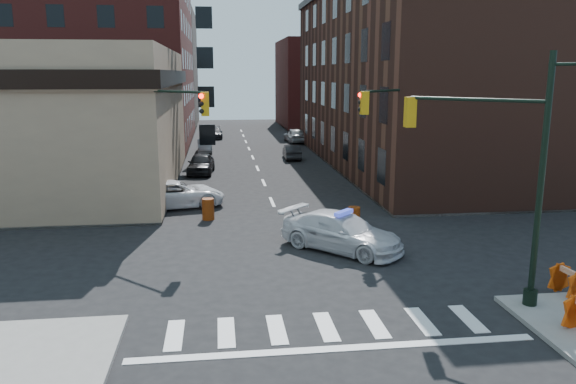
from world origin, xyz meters
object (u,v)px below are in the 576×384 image
object	(u,v)px
police_car	(342,232)
barricade_se_a	(568,282)
barrel_bank	(208,209)
barrel_road	(354,218)
pedestrian_b	(54,197)
parked_car_wnear	(201,163)
parked_car_wfar	(205,146)
barricade_nw_a	(151,202)
parked_car_enear	(292,152)
pedestrian_a	(125,206)
pickup	(176,194)

from	to	relation	value
police_car	barricade_se_a	size ratio (longest dim) A/B	4.56
barrel_bank	barrel_road	bearing A→B (deg)	-20.34
barrel_road	pedestrian_b	bearing A→B (deg)	164.58
parked_car_wnear	barrel_bank	size ratio (longest dim) A/B	4.06
parked_car_wfar	barricade_nw_a	size ratio (longest dim) A/B	2.97
parked_car_wnear	parked_car_wfar	world-z (taller)	parked_car_wnear
parked_car_enear	pedestrian_a	bearing A→B (deg)	62.96
parked_car_wfar	pickup	bearing A→B (deg)	-95.39
parked_car_wnear	parked_car_enear	xyz separation A→B (m)	(7.79, 6.33, -0.13)
parked_car_wnear	barrel_road	world-z (taller)	parked_car_wnear
pedestrian_b	barricade_se_a	bearing A→B (deg)	-57.93
pedestrian_b	barrel_road	world-z (taller)	pedestrian_b
pedestrian_a	barrel_bank	world-z (taller)	pedestrian_a
pedestrian_a	barrel_bank	xyz separation A→B (m)	(4.10, 0.41, -0.37)
parked_car_enear	pedestrian_b	size ratio (longest dim) A/B	2.07
barricade_se_a	pedestrian_b	bearing A→B (deg)	50.07
parked_car_wfar	barricade_se_a	bearing A→B (deg)	-73.57
pickup	barricade_se_a	distance (m)	20.63
pickup	parked_car_wfar	distance (m)	22.71
parked_car_wfar	barrel_road	distance (m)	29.36
barricade_nw_a	pickup	bearing A→B (deg)	61.04
parked_car_enear	pedestrian_b	distance (m)	24.03
pickup	barricade_se_a	xyz separation A→B (m)	(14.06, -15.09, -0.16)
pickup	parked_car_wnear	bearing A→B (deg)	-19.03
police_car	parked_car_wnear	world-z (taller)	police_car
pickup	pedestrian_b	distance (m)	6.36
parked_car_enear	barrel_bank	distance (m)	21.42
barrel_road	barricade_nw_a	world-z (taller)	barricade_nw_a
police_car	barricade_nw_a	distance (m)	11.61
parked_car_wfar	barricade_nw_a	world-z (taller)	parked_car_wfar
police_car	parked_car_enear	distance (m)	26.15
barricade_se_a	barricade_nw_a	bearing A→B (deg)	42.23
parked_car_wfar	parked_car_enear	distance (m)	9.47
parked_car_wnear	parked_car_enear	bearing A→B (deg)	43.90
police_car	barricade_se_a	distance (m)	8.93
barricade_se_a	barrel_road	bearing A→B (deg)	22.27
pedestrian_a	pedestrian_b	bearing A→B (deg)	-174.32
barricade_se_a	barricade_nw_a	world-z (taller)	barricade_nw_a
parked_car_wnear	barricade_nw_a	distance (m)	12.53
pickup	barrel_road	distance (m)	10.60
parked_car_enear	barricade_nw_a	world-z (taller)	parked_car_enear
barrel_road	police_car	bearing A→B (deg)	-112.39
pedestrian_a	barricade_se_a	xyz separation A→B (m)	(16.29, -11.70, -0.32)
barricade_se_a	barricade_nw_a	distance (m)	20.53
parked_car_wfar	barricade_se_a	world-z (taller)	parked_car_wfar
police_car	barrel_road	size ratio (longest dim) A/B	5.11
barrel_road	barrel_bank	xyz separation A→B (m)	(-7.11, 2.64, 0.02)
parked_car_wfar	pedestrian_b	xyz separation A→B (m)	(-7.37, -24.12, 0.45)
pedestrian_b	parked_car_wfar	bearing A→B (deg)	49.07
parked_car_enear	barricade_nw_a	bearing A→B (deg)	62.76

